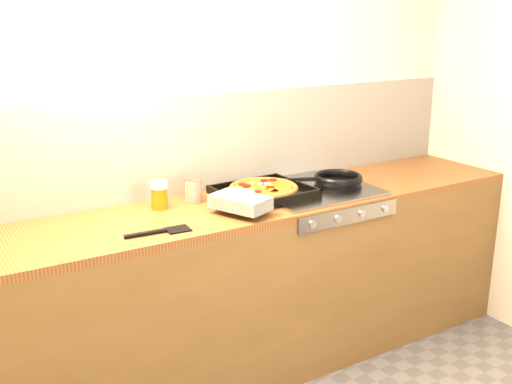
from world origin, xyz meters
TOP-DOWN VIEW (x-y plane):
  - room_shell at (0.00, 1.39)m, footprint 3.20×3.20m
  - counter_run at (0.00, 1.10)m, footprint 3.20×0.62m
  - stovetop at (0.45, 1.10)m, footprint 0.60×0.56m
  - pizza_on_tray at (0.10, 1.08)m, footprint 0.58×0.53m
  - frying_pan at (0.61, 1.09)m, footprint 0.45×0.33m
  - tomato_can at (-0.16, 1.24)m, footprint 0.09×0.09m
  - juice_glass at (-0.34, 1.23)m, footprint 0.09×0.09m
  - wooden_spoon at (0.15, 1.28)m, footprint 0.30×0.05m
  - black_spatula at (-0.48, 0.91)m, footprint 0.28×0.09m

SIDE VIEW (x-z plane):
  - counter_run at x=0.00m, z-range 0.00..0.90m
  - stovetop at x=0.45m, z-range 0.90..0.92m
  - black_spatula at x=-0.48m, z-range 0.90..0.92m
  - wooden_spoon at x=0.15m, z-range 0.90..0.92m
  - frying_pan at x=0.61m, z-range 0.92..0.96m
  - pizza_on_tray at x=0.10m, z-range 0.91..0.98m
  - tomato_can at x=-0.16m, z-range 0.90..1.02m
  - juice_glass at x=-0.34m, z-range 0.90..1.03m
  - room_shell at x=0.00m, z-range -0.45..2.75m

